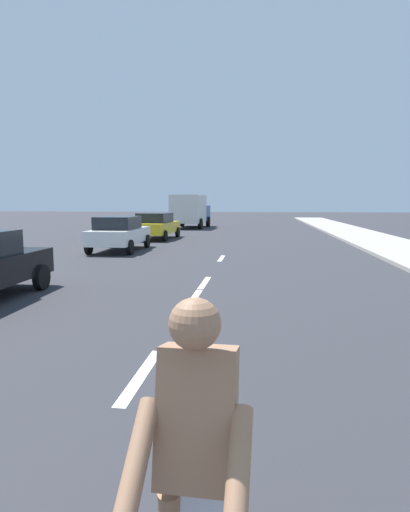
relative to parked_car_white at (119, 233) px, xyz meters
name	(u,v)px	position (x,y,z in m)	size (l,w,h in m)	color
ground_plane	(223,256)	(4.85, -1.25, -0.84)	(160.00, 160.00, 0.00)	#2D2D33
sidewalk_strip	(409,252)	(12.83, 0.75, -0.77)	(3.60, 80.00, 0.14)	#9E998E
lane_stripe_2	(141,375)	(4.85, -13.66, -0.84)	(0.16, 1.80, 0.01)	white
lane_stripe_3	(194,298)	(4.85, -9.14, -0.84)	(0.16, 1.80, 0.01)	white
lane_stripe_4	(205,283)	(4.85, -7.24, -0.84)	(0.16, 1.80, 0.01)	white
lane_stripe_5	(221,258)	(4.85, -2.06, -0.84)	(0.16, 1.80, 0.01)	white
parked_car_white	(119,233)	(0.00, 0.00, 0.00)	(2.05, 4.35, 1.57)	white
parked_car_yellow	(156,225)	(0.15, 6.37, 0.00)	(2.24, 4.60, 1.57)	gold
delivery_truck	(190,210)	(0.39, 17.87, 0.66)	(2.89, 6.34, 2.80)	#23478C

